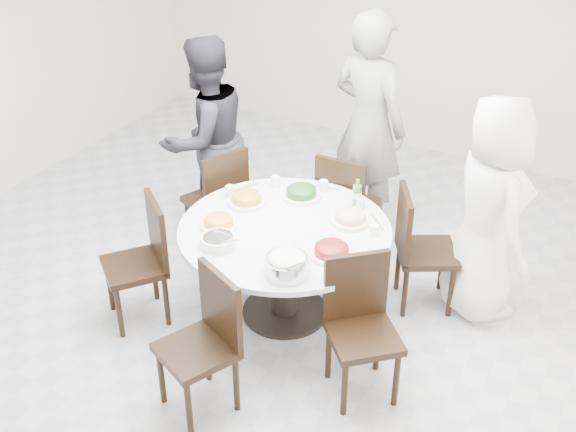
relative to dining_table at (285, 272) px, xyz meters
The scene contains 22 objects.
floor 0.53m from the dining_table, 142.62° to the left, with size 6.00×6.00×0.01m, color #B3B3B8.
wall_back 3.40m from the dining_table, 95.34° to the left, with size 6.00×0.01×2.80m, color silver.
dining_table is the anchor object (origin of this frame).
chair_ne 1.06m from the dining_table, 35.71° to the left, with size 0.42×0.42×0.95m, color black.
chair_n 0.98m from the dining_table, 86.27° to the left, with size 0.42×0.42×0.95m, color black.
chair_nw 1.09m from the dining_table, 151.09° to the left, with size 0.42×0.42×0.95m, color black.
chair_sw 1.08m from the dining_table, 149.12° to the right, with size 0.42×0.42×0.95m, color black.
chair_s 1.09m from the dining_table, 91.29° to the right, with size 0.42×0.42×0.95m, color black.
chair_se 0.96m from the dining_table, 30.18° to the right, with size 0.42×0.42×0.95m, color black.
diner_right 1.52m from the dining_table, 31.75° to the left, with size 0.83×0.54×1.69m, color white.
diner_middle 1.57m from the dining_table, 89.50° to the left, with size 0.71×0.47×1.95m, color black.
diner_left 1.47m from the dining_table, 147.28° to the left, with size 0.85×0.66×1.75m, color black.
dish_greens 0.61m from the dining_table, 102.55° to the left, with size 0.29×0.29×0.08m, color white.
dish_pale 0.63m from the dining_table, 37.68° to the left, with size 0.28×0.28×0.07m, color white.
dish_orange 0.61m from the dining_table, 157.87° to the left, with size 0.28×0.28×0.08m, color white.
dish_redbrown 0.62m from the dining_table, 20.11° to the right, with size 0.30×0.30×0.07m, color white.
dish_tofu 0.61m from the dining_table, 152.58° to the right, with size 0.26×0.26×0.07m, color white.
rice_bowl 0.71m from the dining_table, 60.04° to the right, with size 0.28×0.28×0.12m, color silver.
soup_bowl 0.65m from the dining_table, 124.13° to the right, with size 0.24×0.24×0.07m, color white.
beverage_bottle 0.78m from the dining_table, 57.98° to the left, with size 0.06×0.06×0.22m, color #368033.
tea_cups 0.72m from the dining_table, 91.52° to the left, with size 0.07×0.07×0.08m, color white.
chopsticks 0.77m from the dining_table, 91.43° to the left, with size 0.24×0.04×0.01m, color tan, non-canonical shape.
Camera 1 is at (2.36, -3.99, 3.41)m, focal length 45.00 mm.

